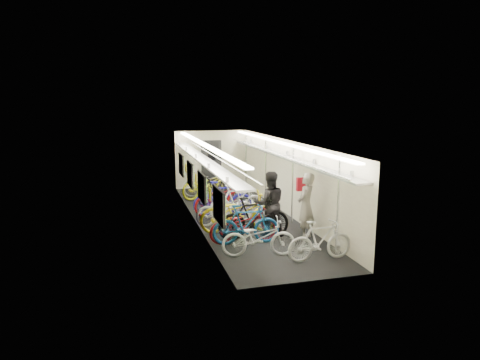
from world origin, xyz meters
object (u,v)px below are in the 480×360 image
bicycle_0 (259,237)px  passenger_near (306,206)px  bicycle_1 (246,224)px  passenger_mid (270,204)px  backpack (301,184)px

bicycle_0 → passenger_near: passenger_near is taller
bicycle_0 → bicycle_1: (-0.04, 0.92, 0.06)m
bicycle_0 → passenger_mid: size_ratio=0.98×
backpack → passenger_mid: bearing=-153.5°
bicycle_0 → passenger_near: bearing=-49.5°
backpack → bicycle_0: bearing=-130.4°
passenger_mid → bicycle_1: bearing=40.4°
passenger_near → passenger_mid: size_ratio=1.00×
passenger_mid → backpack: size_ratio=4.66×
bicycle_0 → bicycle_1: bicycle_1 is taller
passenger_mid → passenger_near: bearing=157.0°
bicycle_1 → backpack: (1.91, 0.98, 0.76)m
bicycle_0 → backpack: (1.87, 1.89, 0.82)m
bicycle_0 → passenger_mid: (0.76, 1.44, 0.43)m
backpack → bicycle_1: bearing=-148.7°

